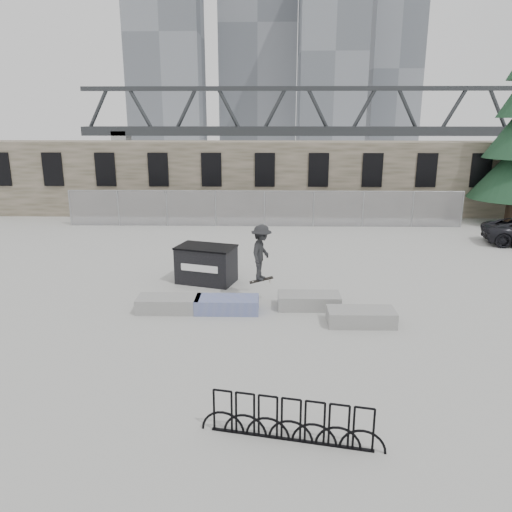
{
  "coord_description": "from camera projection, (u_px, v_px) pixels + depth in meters",
  "views": [
    {
      "loc": [
        0.15,
        -15.08,
        6.02
      ],
      "look_at": [
        -0.23,
        1.66,
        1.3
      ],
      "focal_mm": 35.0,
      "sensor_mm": 36.0,
      "label": 1
    }
  ],
  "objects": [
    {
      "name": "stone_wall",
      "position": [
        265.0,
        178.0,
        31.17
      ],
      "size": [
        36.0,
        2.58,
        4.5
      ],
      "color": "brown",
      "rests_on": "ground"
    },
    {
      "name": "planter_center_left",
      "position": [
        227.0,
        304.0,
        15.84
      ],
      "size": [
        2.0,
        0.9,
        0.47
      ],
      "color": "#384AA8",
      "rests_on": "ground"
    },
    {
      "name": "chainlink_fence",
      "position": [
        264.0,
        208.0,
        27.9
      ],
      "size": [
        22.06,
        0.06,
        2.02
      ],
      "color": "gray",
      "rests_on": "ground"
    },
    {
      "name": "skateboarder",
      "position": [
        261.0,
        253.0,
        16.33
      ],
      "size": [
        0.99,
        1.33,
        1.97
      ],
      "rotation": [
        0.0,
        0.0,
        1.29
      ],
      "color": "black",
      "rests_on": "ground"
    },
    {
      "name": "planter_center_right",
      "position": [
        309.0,
        300.0,
        16.16
      ],
      "size": [
        2.0,
        0.9,
        0.47
      ],
      "color": "#999896",
      "rests_on": "ground"
    },
    {
      "name": "bike_rack",
      "position": [
        291.0,
        421.0,
        9.47
      ],
      "size": [
        3.53,
        0.76,
        0.9
      ],
      "rotation": [
        0.0,
        0.0,
        -0.2
      ],
      "color": "black",
      "rests_on": "ground"
    },
    {
      "name": "truss_bridge",
      "position": [
        340.0,
        130.0,
        67.73
      ],
      "size": [
        70.0,
        3.0,
        9.8
      ],
      "color": "#2D3033",
      "rests_on": "ground"
    },
    {
      "name": "dumpster",
      "position": [
        206.0,
        264.0,
        18.54
      ],
      "size": [
        2.39,
        1.85,
        1.39
      ],
      "rotation": [
        0.0,
        0.0,
        -0.3
      ],
      "color": "black",
      "rests_on": "ground"
    },
    {
      "name": "planter_far_left",
      "position": [
        169.0,
        303.0,
        15.9
      ],
      "size": [
        2.0,
        0.9,
        0.47
      ],
      "color": "#999896",
      "rests_on": "ground"
    },
    {
      "name": "ground",
      "position": [
        262.0,
        308.0,
        16.15
      ],
      "size": [
        120.0,
        120.0,
        0.0
      ],
      "primitive_type": "plane",
      "color": "#A2A29D",
      "rests_on": "ground"
    },
    {
      "name": "planter_offset",
      "position": [
        361.0,
        316.0,
        14.87
      ],
      "size": [
        2.0,
        0.9,
        0.47
      ],
      "color": "#999896",
      "rests_on": "ground"
    },
    {
      "name": "skyline_towers",
      "position": [
        262.0,
        40.0,
        100.8
      ],
      "size": [
        58.0,
        28.0,
        48.0
      ],
      "color": "slate",
      "rests_on": "ground"
    }
  ]
}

